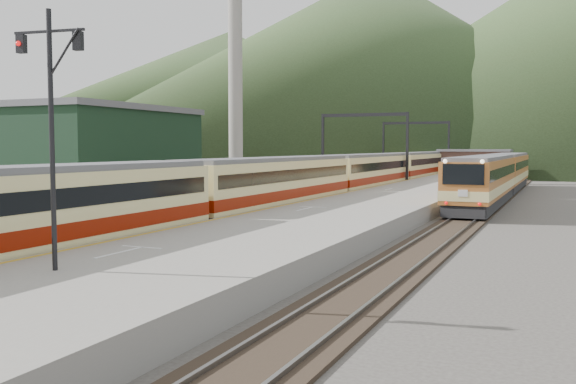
% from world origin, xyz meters
% --- Properties ---
extents(track_main, '(2.60, 200.00, 0.23)m').
position_xyz_m(track_main, '(0.00, 40.00, 0.07)').
color(track_main, black).
rests_on(track_main, ground).
extents(track_far, '(2.60, 200.00, 0.23)m').
position_xyz_m(track_far, '(-5.00, 40.00, 0.07)').
color(track_far, black).
rests_on(track_far, ground).
extents(track_second, '(2.60, 200.00, 0.23)m').
position_xyz_m(track_second, '(11.50, 40.00, 0.07)').
color(track_second, black).
rests_on(track_second, ground).
extents(platform, '(8.00, 100.00, 1.00)m').
position_xyz_m(platform, '(5.60, 38.00, 0.50)').
color(platform, gray).
rests_on(platform, ground).
extents(gantry_near, '(9.55, 0.25, 8.00)m').
position_xyz_m(gantry_near, '(-2.85, 55.00, 5.59)').
color(gantry_near, black).
rests_on(gantry_near, ground).
extents(gantry_far, '(9.55, 0.25, 8.00)m').
position_xyz_m(gantry_far, '(-2.85, 80.00, 5.59)').
color(gantry_far, black).
rests_on(gantry_far, ground).
extents(warehouse, '(14.50, 20.50, 8.60)m').
position_xyz_m(warehouse, '(-28.00, 42.00, 4.32)').
color(warehouse, black).
rests_on(warehouse, ground).
extents(smokestack, '(1.80, 1.80, 30.00)m').
position_xyz_m(smokestack, '(-22.00, 62.00, 15.00)').
color(smokestack, '#9E998E').
rests_on(smokestack, ground).
extents(station_shed, '(9.40, 4.40, 3.10)m').
position_xyz_m(station_shed, '(5.60, 78.00, 2.57)').
color(station_shed, '#4C322A').
rests_on(station_shed, platform).
extents(hill_a, '(180.00, 180.00, 60.00)m').
position_xyz_m(hill_a, '(-40.00, 190.00, 30.00)').
color(hill_a, '#334623').
rests_on(hill_a, ground).
extents(hill_d, '(200.00, 200.00, 55.00)m').
position_xyz_m(hill_d, '(-120.00, 240.00, 27.50)').
color(hill_d, '#334623').
rests_on(hill_d, ground).
extents(main_train, '(3.03, 103.81, 3.70)m').
position_xyz_m(main_train, '(0.00, 47.04, 2.08)').
color(main_train, '#E5D689').
rests_on(main_train, track_main).
extents(second_train, '(2.88, 39.26, 3.52)m').
position_xyz_m(second_train, '(11.50, 47.08, 1.99)').
color(second_train, '#AE642A').
rests_on(second_train, track_second).
extents(signal_mast, '(2.19, 0.43, 7.14)m').
position_xyz_m(signal_mast, '(4.07, 2.88, 5.35)').
color(signal_mast, black).
rests_on(signal_mast, platform).
extents(short_signal_b, '(0.24, 0.18, 2.27)m').
position_xyz_m(short_signal_b, '(-2.32, 25.99, 1.46)').
color(short_signal_b, black).
rests_on(short_signal_b, ground).
extents(short_signal_c, '(0.23, 0.18, 2.27)m').
position_xyz_m(short_signal_c, '(-7.31, 15.81, 1.46)').
color(short_signal_c, black).
rests_on(short_signal_c, ground).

